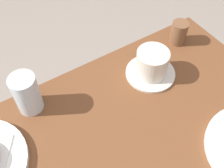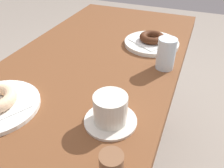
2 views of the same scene
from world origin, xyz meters
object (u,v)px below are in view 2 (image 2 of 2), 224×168
Objects in this scene: plate_chocolate_ring at (151,43)px; sugar_jar at (111,167)px; water_glass at (166,54)px; donut_chocolate_ring at (152,37)px; coffee_cup at (110,111)px.

sugar_jar is at bearing -173.50° from plate_chocolate_ring.
water_glass is at bearing -1.67° from sugar_jar.
donut_chocolate_ring is at bearing 27.47° from water_glass.
water_glass is 0.32m from coffee_cup.
sugar_jar is (-0.15, -0.06, -0.00)m from coffee_cup.
donut_chocolate_ring is (0.00, 0.00, 0.03)m from plate_chocolate_ring.
donut_chocolate_ring is 0.62m from sugar_jar.
water_glass is at bearing -152.53° from plate_chocolate_ring.
sugar_jar is at bearing -173.50° from donut_chocolate_ring.
plate_chocolate_ring is 0.19m from water_glass.
sugar_jar is (-0.62, -0.07, 0.00)m from donut_chocolate_ring.
plate_chocolate_ring is 0.62m from sugar_jar.
donut_chocolate_ring is at bearing 6.50° from sugar_jar.
water_glass reaches higher than sugar_jar.
plate_chocolate_ring is 2.05× the size of water_glass.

